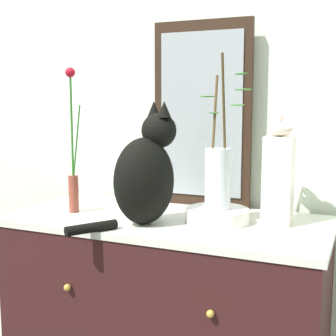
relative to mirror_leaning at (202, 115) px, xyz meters
The scene contains 7 objects.
wall_back 0.11m from the mirror_leaning, 112.73° to the left, with size 4.40×0.08×2.60m, color silver.
mirror_leaning is the anchor object (origin of this frame).
cat_sitting 0.40m from the mirror_leaning, 102.39° to the right, with size 0.30×0.38×0.42m.
vase_slim_green 0.54m from the mirror_leaning, 142.88° to the right, with size 0.06×0.04×0.54m.
bowl_porcelain 0.43m from the mirror_leaning, 58.85° to the right, with size 0.22×0.22×0.05m, color silver.
vase_glass_clear 0.33m from the mirror_leaning, 58.57° to the right, with size 0.19×0.10×0.52m.
jar_lidded_porcelain 0.42m from the mirror_leaning, 27.36° to the right, with size 0.09×0.09×0.37m.
Camera 1 is at (0.65, -1.52, 1.33)m, focal length 50.48 mm.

